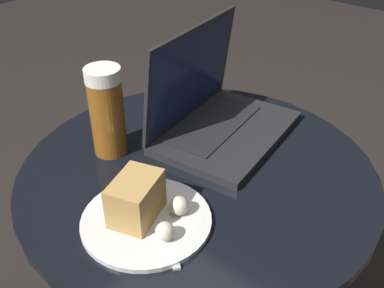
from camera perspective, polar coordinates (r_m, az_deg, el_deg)
table at (r=1.00m, az=0.66°, el=-10.06°), size 0.71×0.71×0.52m
laptop at (r=0.99m, az=2.92°, el=3.98°), size 0.34×0.26×0.24m
beer_glass at (r=0.91m, az=-10.76°, el=4.07°), size 0.07×0.07×0.19m
snack_plate at (r=0.77m, az=-6.21°, el=-8.29°), size 0.22×0.22×0.09m
fork at (r=0.77m, az=-3.27°, el=-10.19°), size 0.12×0.14×0.00m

